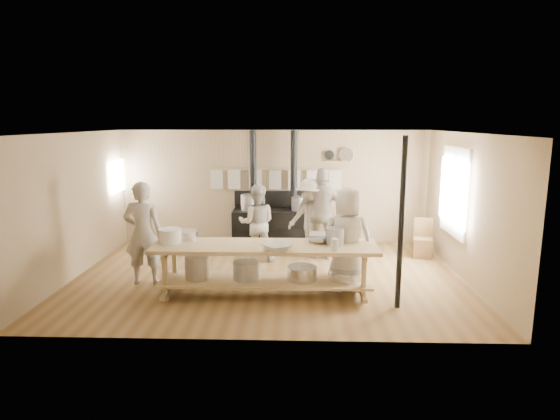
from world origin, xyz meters
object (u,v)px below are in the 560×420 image
Objects in this scene: cook_far_left at (143,233)px; chair at (423,246)px; cook_left at (257,223)px; cook_by_window at (310,218)px; stove at (273,224)px; cook_right at (323,214)px; prep_table at (264,264)px; cook_center at (347,239)px; roasting_pan at (324,237)px.

chair is at bearing -167.21° from cook_far_left.
cook_by_window is (1.09, 0.28, 0.05)m from cook_left.
cook_left is (-0.28, -1.05, 0.25)m from stove.
chair is (2.10, 0.15, -0.70)m from cook_right.
cook_far_left is 2.36m from cook_left.
cook_right is 1.14× the size of cook_by_window.
cook_right is (1.06, 2.15, 0.42)m from prep_table.
cook_left is at bearing -104.88° from stove.
cook_far_left is 2.23× the size of chair.
prep_table is at bearing 95.93° from cook_left.
cook_center is 2.02m from cook_by_window.
cook_left is 0.83× the size of cook_right.
cook_far_left is 1.03× the size of cook_center.
cook_center is 1.88m from cook_right.
cook_far_left is at bearing 36.21° from cook_left.
prep_table is 2.43m from cook_right.
cook_by_window is 2.43m from chair.
cook_left is 1.12m from cook_by_window.
prep_table is 2.06× the size of cook_center.
stove is at bearing 109.91° from roasting_pan.
cook_right is at bearing -164.02° from chair.
cook_center is at bearing 110.09° from cook_right.
cook_center is (3.48, -0.21, -0.03)m from cook_far_left.
roasting_pan is (0.97, -2.69, 0.38)m from stove.
cook_by_window reaches higher than prep_table.
cook_far_left reaches higher than chair.
cook_by_window is (0.81, 2.24, 0.30)m from prep_table.
cook_far_left is 1.09× the size of cook_by_window.
cook_right is at bearing 15.19° from cook_by_window.
cook_far_left is 3.41m from cook_by_window.
roasting_pan is at bearing -3.33° from cook_center.
prep_table is 2.40m from cook_by_window.
cook_by_window is at bearing -72.38° from cook_center.
cook_center is (1.63, -1.67, 0.10)m from cook_left.
prep_table is (-0.00, -3.02, -0.00)m from stove.
cook_far_left is at bearing 38.35° from cook_right.
cook_left is at bearing 18.88° from cook_right.
cook_far_left is 3.68× the size of roasting_pan.
prep_table is 2.32× the size of cook_left.
cook_by_window is at bearing -166.75° from chair.
cook_by_window is (-0.25, 0.09, -0.11)m from cook_right.
cook_right is 0.29m from cook_by_window.
cook_far_left is (-2.13, -2.51, 0.38)m from stove.
prep_table is at bearing -132.13° from chair.
stove is at bearing 179.05° from chair.
cook_center is at bearing -120.21° from chair.
cook_left is 3.16× the size of roasting_pan.
cook_left is 0.94× the size of cook_by_window.
stove is at bearing 171.88° from cook_by_window.
stove reaches higher than cook_center.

